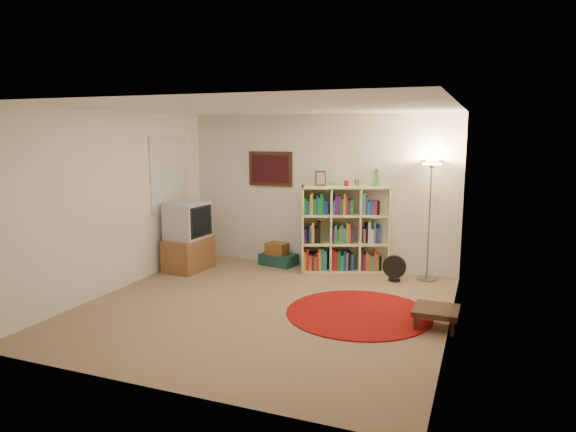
% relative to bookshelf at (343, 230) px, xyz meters
% --- Properties ---
extents(room, '(4.54, 4.54, 2.54)m').
position_rel_bookshelf_xyz_m(room, '(-0.53, -2.03, 0.60)').
color(room, '#8B6F52').
rests_on(room, ground).
extents(bookshelf, '(1.42, 0.86, 1.65)m').
position_rel_bookshelf_xyz_m(bookshelf, '(0.00, 0.00, 0.00)').
color(bookshelf, beige).
rests_on(bookshelf, ground).
extents(floor_lamp, '(0.42, 0.42, 1.81)m').
position_rel_bookshelf_xyz_m(floor_lamp, '(1.32, -0.04, 0.84)').
color(floor_lamp, gray).
rests_on(floor_lamp, ground).
extents(floor_fan, '(0.35, 0.19, 0.40)m').
position_rel_bookshelf_xyz_m(floor_fan, '(0.87, -0.28, -0.47)').
color(floor_fan, black).
rests_on(floor_fan, ground).
extents(tv_stand, '(0.59, 0.80, 1.11)m').
position_rel_bookshelf_xyz_m(tv_stand, '(-2.34, -0.85, -0.13)').
color(tv_stand, brown).
rests_on(tv_stand, ground).
extents(dvd_box, '(0.37, 0.33, 0.11)m').
position_rel_bookshelf_xyz_m(dvd_box, '(-2.34, -1.06, -0.61)').
color(dvd_box, '#B8B8BD').
rests_on(dvd_box, ground).
extents(suitcase, '(0.64, 0.48, 0.19)m').
position_rel_bookshelf_xyz_m(suitcase, '(-1.11, -0.03, -0.57)').
color(suitcase, '#153B34').
rests_on(suitcase, ground).
extents(wicker_basket, '(0.39, 0.31, 0.20)m').
position_rel_bookshelf_xyz_m(wicker_basket, '(-1.12, -0.07, -0.38)').
color(wicker_basket, brown).
rests_on(wicker_basket, suitcase).
extents(duffel_bag, '(0.43, 0.37, 0.28)m').
position_rel_bookshelf_xyz_m(duffel_bag, '(-0.38, 0.07, -0.53)').
color(duffel_bag, black).
rests_on(duffel_bag, ground).
extents(paper_towel, '(0.16, 0.16, 0.28)m').
position_rel_bookshelf_xyz_m(paper_towel, '(-0.41, -0.06, -0.53)').
color(paper_towel, silver).
rests_on(paper_towel, ground).
extents(red_rug, '(1.79, 1.79, 0.02)m').
position_rel_bookshelf_xyz_m(red_rug, '(0.71, -1.84, -0.66)').
color(red_rug, maroon).
rests_on(red_rug, ground).
extents(side_table, '(0.50, 0.50, 0.23)m').
position_rel_bookshelf_xyz_m(side_table, '(1.63, -1.96, -0.47)').
color(side_table, black).
rests_on(side_table, ground).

